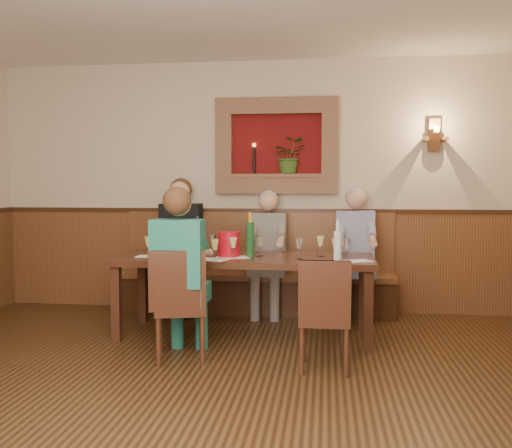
{
  "coord_description": "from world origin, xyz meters",
  "views": [
    {
      "loc": [
        0.75,
        -3.41,
        1.42
      ],
      "look_at": [
        0.1,
        1.9,
        1.05
      ],
      "focal_mm": 40.0,
      "sensor_mm": 36.0,
      "label": 1
    }
  ],
  "objects_px": {
    "chair_near_left": "(181,327)",
    "person_bench_right": "(355,264)",
    "chair_near_right": "(324,338)",
    "person_chair_front": "(181,288)",
    "spittoon_bucket": "(229,244)",
    "wine_bottle_green_b": "(198,239)",
    "water_bottle": "(338,246)",
    "bench": "(257,283)",
    "person_bench_mid": "(267,264)",
    "dining_table": "(245,264)",
    "wine_bottle_green_a": "(250,238)",
    "person_bench_left": "(179,257)"
  },
  "relations": [
    {
      "from": "chair_near_left",
      "to": "person_bench_right",
      "type": "xyz_separation_m",
      "value": [
        1.48,
        1.65,
        0.31
      ]
    },
    {
      "from": "chair_near_right",
      "to": "person_chair_front",
      "type": "xyz_separation_m",
      "value": [
        -1.16,
        0.16,
        0.33
      ]
    },
    {
      "from": "chair_near_right",
      "to": "spittoon_bucket",
      "type": "bearing_deg",
      "value": 135.61
    },
    {
      "from": "wine_bottle_green_b",
      "to": "water_bottle",
      "type": "bearing_deg",
      "value": -19.34
    },
    {
      "from": "bench",
      "to": "person_chair_front",
      "type": "distance_m",
      "value": 1.79
    },
    {
      "from": "person_bench_mid",
      "to": "dining_table",
      "type": "bearing_deg",
      "value": -98.59
    },
    {
      "from": "spittoon_bucket",
      "to": "chair_near_left",
      "type": "bearing_deg",
      "value": -109.01
    },
    {
      "from": "water_bottle",
      "to": "person_bench_mid",
      "type": "bearing_deg",
      "value": 121.37
    },
    {
      "from": "person_bench_mid",
      "to": "wine_bottle_green_a",
      "type": "relative_size",
      "value": 3.29
    },
    {
      "from": "chair_near_left",
      "to": "person_bench_left",
      "type": "relative_size",
      "value": 0.61
    },
    {
      "from": "chair_near_left",
      "to": "person_bench_mid",
      "type": "height_order",
      "value": "person_bench_mid"
    },
    {
      "from": "wine_bottle_green_a",
      "to": "wine_bottle_green_b",
      "type": "height_order",
      "value": "wine_bottle_green_a"
    },
    {
      "from": "chair_near_right",
      "to": "chair_near_left",
      "type": "bearing_deg",
      "value": 174.48
    },
    {
      "from": "water_bottle",
      "to": "bench",
      "type": "bearing_deg",
      "value": 123.37
    },
    {
      "from": "dining_table",
      "to": "chair_near_right",
      "type": "xyz_separation_m",
      "value": [
        0.75,
        -0.94,
        -0.42
      ]
    },
    {
      "from": "person_bench_right",
      "to": "spittoon_bucket",
      "type": "bearing_deg",
      "value": -143.97
    },
    {
      "from": "person_chair_front",
      "to": "spittoon_bucket",
      "type": "height_order",
      "value": "person_chair_front"
    },
    {
      "from": "person_chair_front",
      "to": "bench",
      "type": "bearing_deg",
      "value": 76.46
    },
    {
      "from": "dining_table",
      "to": "wine_bottle_green_a",
      "type": "distance_m",
      "value": 0.25
    },
    {
      "from": "chair_near_right",
      "to": "water_bottle",
      "type": "bearing_deg",
      "value": 80.62
    },
    {
      "from": "person_bench_mid",
      "to": "person_chair_front",
      "type": "xyz_separation_m",
      "value": [
        -0.54,
        -1.62,
        0.02
      ]
    },
    {
      "from": "dining_table",
      "to": "bench",
      "type": "height_order",
      "value": "bench"
    },
    {
      "from": "chair_near_right",
      "to": "person_bench_mid",
      "type": "height_order",
      "value": "person_bench_mid"
    },
    {
      "from": "chair_near_left",
      "to": "bench",
      "type": "bearing_deg",
      "value": 63.23
    },
    {
      "from": "chair_near_left",
      "to": "wine_bottle_green_b",
      "type": "bearing_deg",
      "value": 80.52
    },
    {
      "from": "person_chair_front",
      "to": "wine_bottle_green_b",
      "type": "xyz_separation_m",
      "value": [
        -0.06,
        0.89,
        0.32
      ]
    },
    {
      "from": "person_bench_mid",
      "to": "water_bottle",
      "type": "distance_m",
      "value": 1.44
    },
    {
      "from": "person_bench_left",
      "to": "person_bench_mid",
      "type": "distance_m",
      "value": 0.98
    },
    {
      "from": "chair_near_right",
      "to": "person_bench_left",
      "type": "relative_size",
      "value": 0.58
    },
    {
      "from": "person_bench_left",
      "to": "person_chair_front",
      "type": "distance_m",
      "value": 1.67
    },
    {
      "from": "person_bench_left",
      "to": "spittoon_bucket",
      "type": "bearing_deg",
      "value": -51.06
    },
    {
      "from": "dining_table",
      "to": "wine_bottle_green_a",
      "type": "xyz_separation_m",
      "value": [
        0.05,
        -0.03,
        0.25
      ]
    },
    {
      "from": "person_chair_front",
      "to": "person_bench_right",
      "type": "bearing_deg",
      "value": 47.53
    },
    {
      "from": "chair_near_right",
      "to": "wine_bottle_green_a",
      "type": "distance_m",
      "value": 1.33
    },
    {
      "from": "chair_near_right",
      "to": "spittoon_bucket",
      "type": "xyz_separation_m",
      "value": [
        -0.89,
        0.9,
        0.61
      ]
    },
    {
      "from": "water_bottle",
      "to": "wine_bottle_green_b",
      "type": "bearing_deg",
      "value": 160.66
    },
    {
      "from": "chair_near_right",
      "to": "person_chair_front",
      "type": "relative_size",
      "value": 0.62
    },
    {
      "from": "dining_table",
      "to": "chair_near_left",
      "type": "distance_m",
      "value": 1.0
    },
    {
      "from": "person_chair_front",
      "to": "chair_near_right",
      "type": "bearing_deg",
      "value": -7.97
    },
    {
      "from": "person_bench_right",
      "to": "wine_bottle_green_b",
      "type": "relative_size",
      "value": 3.83
    },
    {
      "from": "chair_near_left",
      "to": "water_bottle",
      "type": "distance_m",
      "value": 1.49
    },
    {
      "from": "water_bottle",
      "to": "spittoon_bucket",
      "type": "bearing_deg",
      "value": 162.56
    },
    {
      "from": "dining_table",
      "to": "person_bench_right",
      "type": "xyz_separation_m",
      "value": [
        1.07,
        0.84,
        -0.1
      ]
    },
    {
      "from": "person_bench_mid",
      "to": "person_chair_front",
      "type": "relative_size",
      "value": 0.97
    },
    {
      "from": "person_bench_left",
      "to": "wine_bottle_green_b",
      "type": "relative_size",
      "value": 4.09
    },
    {
      "from": "bench",
      "to": "spittoon_bucket",
      "type": "relative_size",
      "value": 12.86
    },
    {
      "from": "bench",
      "to": "person_bench_left",
      "type": "height_order",
      "value": "person_bench_left"
    },
    {
      "from": "chair_near_right",
      "to": "dining_table",
      "type": "bearing_deg",
      "value": 129.34
    },
    {
      "from": "person_chair_front",
      "to": "dining_table",
      "type": "bearing_deg",
      "value": 61.96
    },
    {
      "from": "bench",
      "to": "person_bench_right",
      "type": "xyz_separation_m",
      "value": [
        1.07,
        -0.1,
        0.25
      ]
    }
  ]
}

